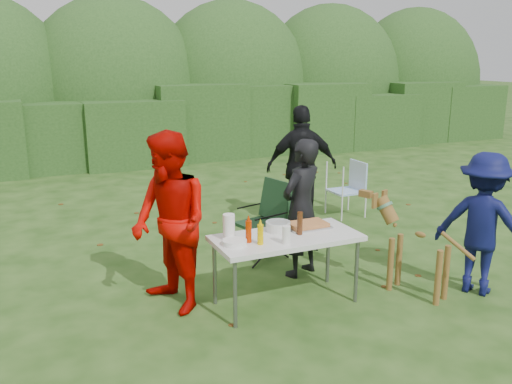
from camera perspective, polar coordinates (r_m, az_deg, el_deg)
name	(u,v)px	position (r m, az deg, el deg)	size (l,w,h in m)	color
ground	(287,297)	(5.93, 3.30, -10.99)	(80.00, 80.00, 0.00)	#1E4211
hedge_row	(130,128)	(13.09, -13.07, 6.58)	(22.00, 1.40, 1.70)	#23471C
shrub_backdrop	(116,91)	(14.59, -14.51, 10.22)	(20.00, 2.60, 3.20)	#3D6628
folding_table	(286,241)	(5.55, 3.21, -5.15)	(1.50, 0.70, 0.74)	silver
person_cook	(301,208)	(6.26, 4.81, -1.71)	(0.59, 0.39, 1.62)	black
person_red_jacket	(170,223)	(5.43, -9.02, -3.24)	(0.89, 0.69, 1.82)	#C20600
person_black_puffy	(302,166)	(8.10, 4.85, 2.70)	(1.06, 0.44, 1.82)	black
child	(483,224)	(6.28, 22.78, -3.11)	(1.00, 0.57, 1.55)	#0C1043
dog	(419,249)	(6.05, 16.80, -5.79)	(1.09, 0.44, 1.04)	brown
camping_chair	(262,220)	(6.88, 0.63, -2.94)	(0.61, 0.61, 0.98)	#1A3A1F
lawn_chair	(346,189)	(8.77, 9.44, 0.34)	(0.52, 0.52, 0.88)	#4889E7
food_tray	(308,227)	(5.80, 5.45, -3.65)	(0.45, 0.30, 0.02)	#B7B7BA
focaccia_bread	(308,224)	(5.79, 5.46, -3.38)	(0.40, 0.26, 0.04)	#C47940
mustard_bottle	(260,234)	(5.25, 0.46, -4.49)	(0.06, 0.06, 0.20)	#E0B500
ketchup_bottle	(249,232)	(5.30, -0.79, -4.18)	(0.06, 0.06, 0.22)	#AB2600
beer_bottle	(300,223)	(5.54, 4.64, -3.30)	(0.06, 0.06, 0.24)	#47230F
paper_towel_roll	(229,227)	(5.38, -2.87, -3.69)	(0.12, 0.12, 0.26)	white
cup_stack	(286,235)	(5.28, 3.21, -4.53)	(0.08, 0.08, 0.18)	white
pasta_bowl	(278,226)	(5.66, 2.34, -3.64)	(0.26, 0.26, 0.10)	silver
plate_stack	(234,242)	(5.26, -2.28, -5.31)	(0.24, 0.24, 0.05)	white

